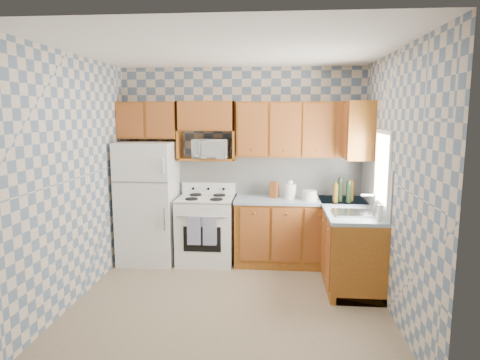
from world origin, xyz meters
name	(u,v)px	position (x,y,z in m)	size (l,w,h in m)	color
floor	(230,302)	(0.00, 0.00, 0.00)	(3.40, 3.40, 0.00)	#78684E
back_wall	(242,164)	(0.00, 1.60, 1.35)	(3.40, 0.02, 2.70)	slate
right_wall	(394,184)	(1.70, 0.00, 1.35)	(0.02, 3.20, 2.70)	slate
backsplash_back	(270,175)	(0.40, 1.59, 1.20)	(2.60, 0.01, 0.56)	silver
backsplash_right	(375,185)	(1.69, 0.80, 1.20)	(0.01, 1.60, 0.56)	silver
refrigerator	(148,202)	(-1.27, 1.25, 0.84)	(0.75, 0.70, 1.68)	silver
stove_body	(206,230)	(-0.47, 1.28, 0.45)	(0.76, 0.65, 0.90)	silver
cooktop	(206,198)	(-0.47, 1.28, 0.91)	(0.76, 0.65, 0.03)	silver
backguard	(209,188)	(-0.47, 1.55, 1.00)	(0.76, 0.08, 0.17)	silver
dish_towel_left	(194,231)	(-0.57, 0.93, 0.54)	(0.18, 0.03, 0.38)	navy
dish_towel_right	(210,231)	(-0.36, 0.93, 0.54)	(0.18, 0.03, 0.38)	navy
base_cabinets_back	(300,233)	(0.82, 1.30, 0.44)	(1.75, 0.60, 0.88)	brown
base_cabinets_right	(348,245)	(1.40, 0.80, 0.44)	(0.60, 1.60, 0.88)	brown
countertop_back	(300,200)	(0.82, 1.30, 0.90)	(1.77, 0.63, 0.04)	gray
countertop_right	(349,209)	(1.40, 0.80, 0.90)	(0.63, 1.60, 0.04)	gray
upper_cabinets_back	(301,129)	(0.82, 1.44, 1.85)	(1.75, 0.33, 0.74)	brown
upper_cabinets_fridge	(149,120)	(-1.29, 1.44, 1.97)	(0.82, 0.33, 0.50)	brown
upper_cabinets_right	(357,130)	(1.53, 1.25, 1.85)	(0.33, 0.70, 0.74)	brown
microwave_shelf	(207,159)	(-0.47, 1.44, 1.44)	(0.80, 0.33, 0.03)	brown
microwave	(211,149)	(-0.41, 1.40, 1.58)	(0.48, 0.33, 0.27)	silver
sink	(355,213)	(1.40, 0.45, 0.93)	(0.48, 0.40, 0.03)	#B7B7BC
window	(382,168)	(1.69, 0.45, 1.45)	(0.02, 0.66, 0.86)	white
bottle_0	(340,190)	(1.33, 1.16, 1.07)	(0.07, 0.07, 0.30)	black
bottle_1	(349,192)	(1.43, 1.10, 1.06)	(0.07, 0.07, 0.28)	black
bottle_2	(351,191)	(1.48, 1.20, 1.05)	(0.07, 0.07, 0.26)	#543712
bottle_3	(335,193)	(1.26, 1.08, 1.04)	(0.07, 0.07, 0.24)	#543712
knife_block	(274,190)	(0.47, 1.34, 1.03)	(0.10, 0.10, 0.22)	brown
electric_kettle	(290,191)	(0.69, 1.29, 1.02)	(0.16, 0.16, 0.20)	silver
food_containers	(310,196)	(0.94, 1.18, 0.99)	(0.20, 0.20, 0.14)	beige
soap_bottle	(380,213)	(1.61, 0.16, 1.01)	(0.06, 0.06, 0.17)	beige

